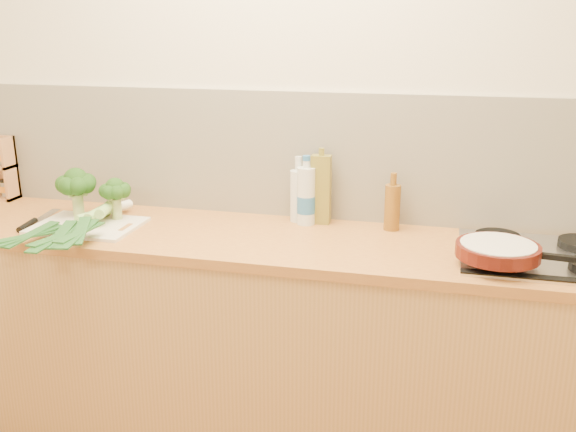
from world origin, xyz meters
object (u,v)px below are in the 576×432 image
chopping_board (88,226)px  chefs_knife (32,223)px  skillet (499,250)px  gas_hob (543,254)px

chopping_board → chefs_knife: bearing=-173.4°
chefs_knife → skillet: (1.86, -0.04, 0.05)m
gas_hob → skillet: skillet is taller
gas_hob → chefs_knife: gas_hob is taller
chopping_board → gas_hob: bearing=2.1°
gas_hob → chefs_knife: (-2.03, -0.09, -0.00)m
skillet → gas_hob: bearing=45.0°
chopping_board → chefs_knife: (-0.24, -0.03, 0.00)m
chopping_board → chefs_knife: chefs_knife is taller
chopping_board → skillet: skillet is taller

